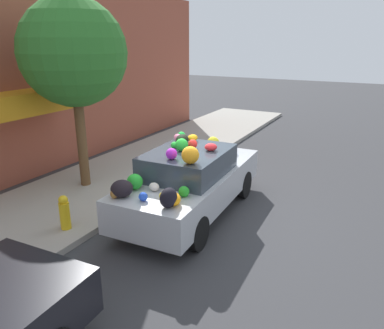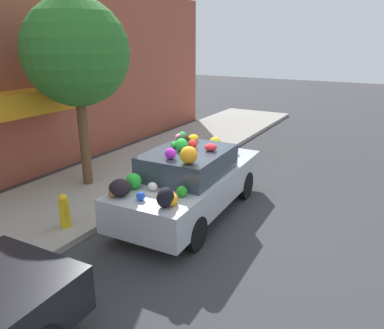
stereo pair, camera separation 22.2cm
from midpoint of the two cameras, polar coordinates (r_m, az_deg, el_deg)
ground_plane at (r=8.47m, az=0.06°, el=-7.15°), size 60.00×60.00×0.00m
sidewalk_curb at (r=9.94m, az=-13.63°, el=-3.29°), size 24.00×3.20×0.13m
building_facade at (r=10.94m, az=-23.58°, el=11.45°), size 18.00×1.20×5.27m
street_tree at (r=9.42m, az=-16.57°, el=15.96°), size 2.50×2.50×4.51m
fire_hydrant at (r=7.78m, az=-18.10°, el=-6.72°), size 0.20×0.20×0.70m
art_car at (r=8.05m, az=0.57°, el=-2.40°), size 4.36×1.83×1.81m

